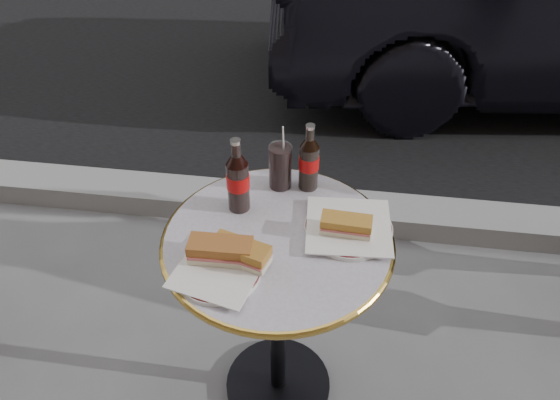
# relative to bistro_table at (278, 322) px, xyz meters

# --- Properties ---
(ground) EXTENTS (80.00, 80.00, 0.00)m
(ground) POSITION_rel_bistro_table_xyz_m (0.00, 0.00, -0.37)
(ground) COLOR slate
(ground) RESTS_ON ground
(curb) EXTENTS (40.00, 0.20, 0.12)m
(curb) POSITION_rel_bistro_table_xyz_m (0.00, 0.90, -0.32)
(curb) COLOR gray
(curb) RESTS_ON ground
(bistro_table) EXTENTS (0.62, 0.62, 0.73)m
(bistro_table) POSITION_rel_bistro_table_xyz_m (0.00, 0.00, 0.00)
(bistro_table) COLOR #BAB2C4
(bistro_table) RESTS_ON ground
(plate_left) EXTENTS (0.28, 0.28, 0.01)m
(plate_left) POSITION_rel_bistro_table_xyz_m (-0.13, -0.15, 0.37)
(plate_left) COLOR white
(plate_left) RESTS_ON bistro_table
(plate_right) EXTENTS (0.26, 0.26, 0.01)m
(plate_right) POSITION_rel_bistro_table_xyz_m (0.18, 0.05, 0.37)
(plate_right) COLOR white
(plate_right) RESTS_ON bistro_table
(sandwich_left_a) EXTENTS (0.16, 0.08, 0.05)m
(sandwich_left_a) POSITION_rel_bistro_table_xyz_m (-0.13, -0.11, 0.41)
(sandwich_left_a) COLOR #9C5A27
(sandwich_left_a) RESTS_ON plate_left
(sandwich_left_b) EXTENTS (0.16, 0.11, 0.05)m
(sandwich_left_b) POSITION_rel_bistro_table_xyz_m (-0.08, -0.10, 0.40)
(sandwich_left_b) COLOR #AD712B
(sandwich_left_b) RESTS_ON plate_left
(sandwich_right) EXTENTS (0.14, 0.07, 0.05)m
(sandwich_right) POSITION_rel_bistro_table_xyz_m (0.18, 0.03, 0.40)
(sandwich_right) COLOR #B87C2E
(sandwich_right) RESTS_ON plate_right
(cola_bottle_left) EXTENTS (0.07, 0.07, 0.23)m
(cola_bottle_left) POSITION_rel_bistro_table_xyz_m (-0.12, 0.11, 0.48)
(cola_bottle_left) COLOR black
(cola_bottle_left) RESTS_ON bistro_table
(cola_bottle_right) EXTENTS (0.07, 0.07, 0.21)m
(cola_bottle_right) POSITION_rel_bistro_table_xyz_m (0.06, 0.22, 0.47)
(cola_bottle_right) COLOR black
(cola_bottle_right) RESTS_ON bistro_table
(cola_glass) EXTENTS (0.08, 0.08, 0.14)m
(cola_glass) POSITION_rel_bistro_table_xyz_m (-0.02, 0.22, 0.44)
(cola_glass) COLOR black
(cola_glass) RESTS_ON bistro_table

